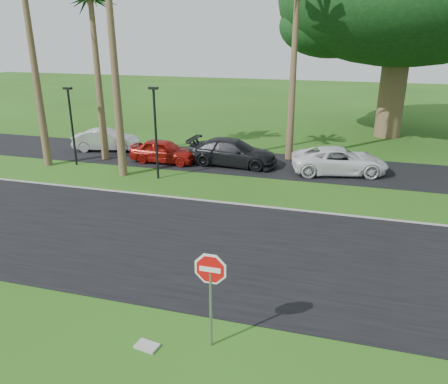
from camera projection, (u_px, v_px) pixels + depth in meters
name	position (u px, v px, depth m)	size (l,w,h in m)	color
ground	(225.00, 279.00, 13.41)	(120.00, 120.00, 0.00)	#234A12
road	(241.00, 249.00, 15.21)	(120.00, 8.00, 0.02)	black
parking_strip	(285.00, 166.00, 24.69)	(120.00, 5.00, 0.02)	black
curb	(263.00, 207.00, 18.86)	(120.00, 0.12, 0.06)	gray
stop_sign_near	(211.00, 282.00, 9.96)	(1.05, 0.07, 2.62)	gray
palm_left_mid	(91.00, 1.00, 23.04)	(5.00, 5.00, 10.00)	brown
canopy_tree	(404.00, 2.00, 28.64)	(16.50, 16.50, 13.12)	brown
streetlight_left	(71.00, 121.00, 24.08)	(0.45, 0.25, 4.34)	black
streetlight_right	(155.00, 128.00, 21.71)	(0.45, 0.25, 4.64)	black
car_silver	(106.00, 140.00, 27.68)	(1.42, 4.07, 1.34)	silver
car_red	(164.00, 151.00, 25.13)	(1.57, 3.91, 1.33)	maroon
car_dark	(233.00, 153.00, 24.60)	(2.05, 5.04, 1.46)	black
car_minivan	(339.00, 161.00, 23.16)	(2.30, 4.99, 1.39)	white
utility_slab	(147.00, 346.00, 10.49)	(0.55, 0.35, 0.06)	#9D9D95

